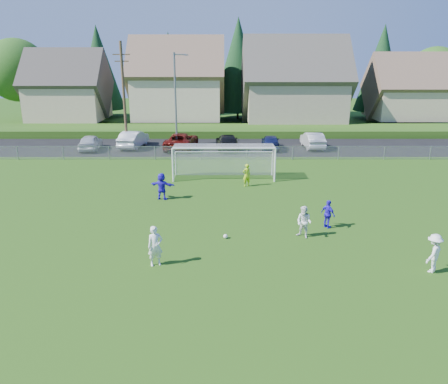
{
  "coord_description": "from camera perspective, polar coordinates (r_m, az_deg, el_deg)",
  "views": [
    {
      "loc": [
        -0.02,
        -15.26,
        8.67
      ],
      "look_at": [
        0.0,
        8.0,
        1.4
      ],
      "focal_mm": 35.0,
      "sensor_mm": 36.0,
      "label": 1
    }
  ],
  "objects": [
    {
      "name": "utility_pole",
      "position": [
        43.46,
        -12.95,
        12.27
      ],
      "size": [
        1.6,
        0.26,
        10.0
      ],
      "color": "#473321",
      "rests_on": "ground"
    },
    {
      "name": "car_d",
      "position": [
        42.27,
        0.45,
        6.54
      ],
      "size": [
        2.41,
        5.22,
        1.48
      ],
      "primitive_type": "imported",
      "rotation": [
        0.0,
        0.0,
        3.21
      ],
      "color": "black",
      "rests_on": "ground"
    },
    {
      "name": "car_b",
      "position": [
        44.33,
        -11.76,
        6.79
      ],
      "size": [
        2.36,
        5.16,
        1.64
      ],
      "primitive_type": "imported",
      "rotation": [
        0.0,
        0.0,
        3.01
      ],
      "color": "silver",
      "rests_on": "ground"
    },
    {
      "name": "car_a",
      "position": [
        44.14,
        -17.05,
        6.23
      ],
      "size": [
        2.05,
        4.42,
        1.46
      ],
      "primitive_type": "imported",
      "rotation": [
        0.0,
        0.0,
        3.22
      ],
      "color": "#B7BCC0",
      "rests_on": "ground"
    },
    {
      "name": "player_white_b",
      "position": [
        21.98,
        10.4,
        -3.89
      ],
      "size": [
        1.0,
        0.98,
        1.63
      ],
      "primitive_type": "imported",
      "rotation": [
        0.0,
        0.0,
        -0.69
      ],
      "color": "white",
      "rests_on": "ground"
    },
    {
      "name": "car_f",
      "position": [
        43.97,
        11.51,
        6.66
      ],
      "size": [
        1.75,
        4.73,
        1.55
      ],
      "primitive_type": "imported",
      "rotation": [
        0.0,
        0.0,
        3.17
      ],
      "color": "#BCBCBC",
      "rests_on": "ground"
    },
    {
      "name": "player_white_c",
      "position": [
        20.25,
        25.7,
        -7.22
      ],
      "size": [
        1.21,
        1.2,
        1.68
      ],
      "primitive_type": "imported",
      "rotation": [
        0.0,
        0.0,
        3.91
      ],
      "color": "white",
      "rests_on": "ground"
    },
    {
      "name": "player_blue_b",
      "position": [
        27.65,
        -8.13,
        0.76
      ],
      "size": [
        1.66,
        0.88,
        1.71
      ],
      "primitive_type": "imported",
      "rotation": [
        0.0,
        0.0,
        2.89
      ],
      "color": "#2B16D3",
      "rests_on": "ground"
    },
    {
      "name": "houses_row",
      "position": [
        57.78,
        2.01,
        16.01
      ],
      "size": [
        53.9,
        11.45,
        13.27
      ],
      "color": "tan",
      "rests_on": "ground"
    },
    {
      "name": "soccer_goal",
      "position": [
        32.1,
        -0.01,
        4.68
      ],
      "size": [
        7.42,
        1.9,
        2.5
      ],
      "color": "white",
      "rests_on": "ground"
    },
    {
      "name": "chainlink_fence",
      "position": [
        38.12,
        -0.02,
        5.17
      ],
      "size": [
        52.06,
        0.06,
        1.2
      ],
      "color": "gray",
      "rests_on": "ground"
    },
    {
      "name": "player_white_a",
      "position": [
        19.03,
        -8.98,
        -6.99
      ],
      "size": [
        0.77,
        0.65,
        1.79
      ],
      "primitive_type": "imported",
      "rotation": [
        0.0,
        0.0,
        0.4
      ],
      "color": "white",
      "rests_on": "ground"
    },
    {
      "name": "goalkeeper",
      "position": [
        30.22,
        2.97,
        2.23
      ],
      "size": [
        0.69,
        0.58,
        1.6
      ],
      "primitive_type": "imported",
      "rotation": [
        0.0,
        0.0,
        3.55
      ],
      "color": "#ACD218",
      "rests_on": "ground"
    },
    {
      "name": "tree_row",
      "position": [
        64.03,
        0.94,
        15.77
      ],
      "size": [
        65.98,
        12.36,
        13.8
      ],
      "color": "#382616",
      "rests_on": "ground"
    },
    {
      "name": "streetlight",
      "position": [
        41.68,
        -6.28,
        11.98
      ],
      "size": [
        1.38,
        0.18,
        9.0
      ],
      "color": "slate",
      "rests_on": "ground"
    },
    {
      "name": "ground",
      "position": [
        17.55,
        0.02,
        -12.24
      ],
      "size": [
        160.0,
        160.0,
        0.0
      ],
      "primitive_type": "plane",
      "color": "#193D0C",
      "rests_on": "ground"
    },
    {
      "name": "asphalt_lot",
      "position": [
        43.63,
        -0.02,
        5.9
      ],
      "size": [
        60.0,
        60.0,
        0.0
      ],
      "primitive_type": "plane",
      "color": "black",
      "rests_on": "ground"
    },
    {
      "name": "car_c",
      "position": [
        42.86,
        -5.57,
        6.67
      ],
      "size": [
        3.23,
        5.92,
        1.57
      ],
      "primitive_type": "imported",
      "rotation": [
        0.0,
        0.0,
        3.03
      ],
      "color": "#520D09",
      "rests_on": "ground"
    },
    {
      "name": "car_e",
      "position": [
        42.74,
        6.1,
        6.52
      ],
      "size": [
        1.91,
        4.25,
        1.42
      ],
      "primitive_type": "imported",
      "rotation": [
        0.0,
        0.0,
        3.08
      ],
      "color": "#131943",
      "rests_on": "ground"
    },
    {
      "name": "player_blue_a",
      "position": [
        23.49,
        13.43,
        -2.83
      ],
      "size": [
        0.81,
        0.94,
        1.51
      ],
      "primitive_type": "imported",
      "rotation": [
        0.0,
        0.0,
        2.18
      ],
      "color": "#2B16D3",
      "rests_on": "ground"
    },
    {
      "name": "soccer_ball",
      "position": [
        21.76,
        0.19,
        -5.81
      ],
      "size": [
        0.22,
        0.22,
        0.22
      ],
      "primitive_type": "sphere",
      "color": "white",
      "rests_on": "ground"
    },
    {
      "name": "grass_embankment",
      "position": [
        50.94,
        -0.02,
        8.01
      ],
      "size": [
        70.0,
        6.0,
        0.8
      ],
      "primitive_type": "cube",
      "color": "#1E420F",
      "rests_on": "ground"
    }
  ]
}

